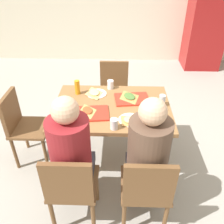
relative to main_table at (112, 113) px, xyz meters
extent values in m
cube|color=#9E998E|center=(0.00, 0.00, -0.67)|extent=(10.00, 10.00, 0.02)
cube|color=olive|center=(0.00, 0.00, 0.07)|extent=(1.19, 0.88, 0.04)
cylinder|color=black|center=(-0.54, -0.38, -0.30)|extent=(0.06, 0.06, 0.71)
cylinder|color=black|center=(0.54, -0.38, -0.30)|extent=(0.06, 0.06, 0.71)
cylinder|color=black|center=(-0.54, 0.38, -0.30)|extent=(0.06, 0.06, 0.71)
cylinder|color=black|center=(0.54, 0.38, -0.30)|extent=(0.06, 0.06, 0.71)
cube|color=brown|center=(-0.30, -0.74, -0.21)|extent=(0.40, 0.40, 0.03)
cube|color=brown|center=(-0.30, -0.92, 0.00)|extent=(0.38, 0.04, 0.40)
cylinder|color=brown|center=(-0.47, -0.57, -0.44)|extent=(0.04, 0.04, 0.43)
cylinder|color=brown|center=(-0.13, -0.57, -0.44)|extent=(0.04, 0.04, 0.43)
cylinder|color=brown|center=(-0.47, -0.91, -0.44)|extent=(0.04, 0.04, 0.43)
cylinder|color=brown|center=(-0.13, -0.91, -0.44)|extent=(0.04, 0.04, 0.43)
cube|color=brown|center=(0.30, -0.74, -0.21)|extent=(0.40, 0.40, 0.03)
cube|color=brown|center=(0.30, -0.92, 0.00)|extent=(0.38, 0.04, 0.40)
cylinder|color=brown|center=(0.13, -0.57, -0.44)|extent=(0.04, 0.04, 0.43)
cylinder|color=brown|center=(0.47, -0.57, -0.44)|extent=(0.04, 0.04, 0.43)
cylinder|color=brown|center=(0.13, -0.91, -0.44)|extent=(0.04, 0.04, 0.43)
cylinder|color=brown|center=(0.47, -0.91, -0.44)|extent=(0.04, 0.04, 0.43)
cube|color=brown|center=(0.00, 0.74, -0.21)|extent=(0.40, 0.40, 0.03)
cube|color=brown|center=(0.00, 0.92, 0.00)|extent=(0.38, 0.04, 0.40)
cylinder|color=brown|center=(0.17, 0.57, -0.44)|extent=(0.04, 0.04, 0.43)
cylinder|color=brown|center=(-0.17, 0.57, -0.44)|extent=(0.04, 0.04, 0.43)
cylinder|color=brown|center=(0.17, 0.91, -0.44)|extent=(0.04, 0.04, 0.43)
cylinder|color=brown|center=(-0.17, 0.91, -0.44)|extent=(0.04, 0.04, 0.43)
cube|color=brown|center=(-0.90, 0.00, -0.21)|extent=(0.40, 0.40, 0.03)
cube|color=brown|center=(-1.08, 0.00, 0.00)|extent=(0.04, 0.38, 0.40)
cylinder|color=brown|center=(-0.73, 0.17, -0.44)|extent=(0.04, 0.04, 0.43)
cylinder|color=brown|center=(-0.73, -0.17, -0.44)|extent=(0.04, 0.04, 0.43)
cylinder|color=brown|center=(-1.07, 0.17, -0.44)|extent=(0.04, 0.04, 0.43)
cylinder|color=brown|center=(-1.07, -0.17, -0.44)|extent=(0.04, 0.04, 0.43)
cylinder|color=#383842|center=(-0.38, -0.51, -0.43)|extent=(0.10, 0.10, 0.46)
cylinder|color=#383842|center=(-0.22, -0.51, -0.43)|extent=(0.10, 0.10, 0.46)
cube|color=#383842|center=(-0.30, -0.61, -0.15)|extent=(0.32, 0.28, 0.10)
cylinder|color=maroon|center=(-0.30, -0.72, 0.16)|extent=(0.32, 0.32, 0.52)
sphere|color=#DBAD89|center=(-0.30, -0.72, 0.51)|extent=(0.20, 0.20, 0.20)
cylinder|color=#383842|center=(0.22, -0.51, -0.43)|extent=(0.10, 0.10, 0.46)
cylinder|color=#383842|center=(0.38, -0.51, -0.43)|extent=(0.10, 0.10, 0.46)
cube|color=#383842|center=(0.30, -0.61, -0.15)|extent=(0.32, 0.28, 0.10)
cylinder|color=brown|center=(0.30, -0.72, 0.16)|extent=(0.32, 0.32, 0.52)
sphere|color=#DBAD89|center=(0.30, -0.72, 0.51)|extent=(0.20, 0.20, 0.20)
cube|color=red|center=(-0.21, -0.15, 0.10)|extent=(0.39, 0.30, 0.02)
cube|color=red|center=(0.21, 0.13, 0.10)|extent=(0.39, 0.30, 0.02)
cylinder|color=white|center=(-0.18, 0.24, 0.10)|extent=(0.22, 0.22, 0.01)
cylinder|color=white|center=(0.18, -0.24, 0.10)|extent=(0.22, 0.22, 0.01)
pyramid|color=tan|center=(-0.24, -0.13, 0.12)|extent=(0.19, 0.23, 0.01)
ellipsoid|color=#B74723|center=(-0.24, -0.13, 0.13)|extent=(0.13, 0.16, 0.01)
pyramid|color=#C68C47|center=(0.18, 0.15, 0.12)|extent=(0.23, 0.27, 0.01)
ellipsoid|color=#4C7233|center=(0.18, 0.15, 0.13)|extent=(0.16, 0.19, 0.01)
pyramid|color=#DBAD60|center=(-0.20, 0.24, 0.11)|extent=(0.21, 0.26, 0.01)
ellipsoid|color=#D8C67F|center=(-0.20, 0.24, 0.12)|extent=(0.14, 0.18, 0.01)
pyramid|color=#C68C47|center=(0.18, -0.26, 0.11)|extent=(0.23, 0.23, 0.01)
ellipsoid|color=#D8C67F|center=(0.18, -0.26, 0.12)|extent=(0.16, 0.16, 0.01)
cylinder|color=white|center=(-0.03, 0.37, 0.14)|extent=(0.07, 0.07, 0.10)
cylinder|color=white|center=(0.03, -0.37, 0.14)|extent=(0.07, 0.07, 0.10)
cylinder|color=#B7BCC6|center=(0.51, 0.02, 0.15)|extent=(0.07, 0.07, 0.12)
cylinder|color=orange|center=(-0.39, 0.24, 0.17)|extent=(0.06, 0.06, 0.16)
sphere|color=silver|center=(-0.51, -0.02, 0.14)|extent=(0.10, 0.10, 0.10)
cube|color=maroon|center=(1.76, 2.85, 0.29)|extent=(0.70, 0.60, 1.90)
camera|label=1|loc=(0.07, -2.07, 1.41)|focal=38.44mm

